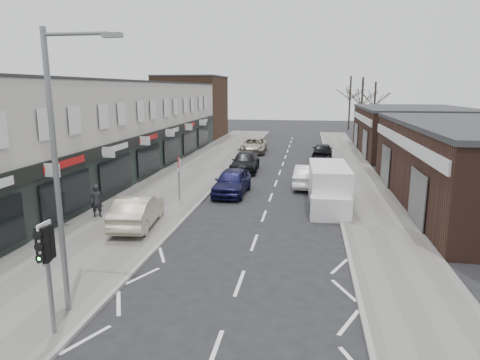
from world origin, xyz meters
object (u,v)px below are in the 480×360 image
at_px(warning_sign, 179,165).
at_px(parked_car_left_b, 245,162).
at_px(white_van, 329,187).
at_px(parked_car_right_a, 308,176).
at_px(pedestrian, 96,201).
at_px(parked_car_left_a, 232,182).
at_px(sedan_on_pavement, 138,211).
at_px(street_lamp, 61,160).
at_px(parked_car_left_c, 254,146).
at_px(traffic_light, 46,253).
at_px(parked_car_right_b, 322,151).

height_order(warning_sign, parked_car_left_b, warning_sign).
xyz_separation_m(white_van, parked_car_right_a, (-1.20, 4.74, -0.34)).
relative_size(pedestrian, parked_car_left_a, 0.36).
bearing_deg(sedan_on_pavement, street_lamp, 91.95).
bearing_deg(parked_car_left_c, warning_sign, -97.34).
xyz_separation_m(traffic_light, parked_car_right_b, (7.90, 31.19, -1.63)).
distance_m(warning_sign, pedestrian, 5.18).
xyz_separation_m(parked_car_left_a, parked_car_right_a, (4.69, 2.86, -0.05)).
bearing_deg(street_lamp, traffic_light, -84.12).
xyz_separation_m(traffic_light, parked_car_left_c, (1.00, 34.27, -1.67)).
relative_size(sedan_on_pavement, parked_car_left_c, 0.85).
bearing_deg(white_van, parked_car_left_b, 120.81).
distance_m(parked_car_left_a, parked_car_left_c, 17.89).
height_order(parked_car_left_a, parked_car_left_c, parked_car_left_a).
bearing_deg(parked_car_left_c, parked_car_left_b, -89.03).
bearing_deg(parked_car_left_b, parked_car_left_c, 91.06).
relative_size(traffic_light, parked_car_right_b, 0.68).
distance_m(sedan_on_pavement, pedestrian, 2.84).
height_order(sedan_on_pavement, parked_car_left_a, parked_car_left_a).
bearing_deg(parked_car_right_b, warning_sign, 66.44).
bearing_deg(parked_car_right_b, parked_car_right_a, 86.97).
height_order(white_van, parked_car_right_b, white_van).
bearing_deg(sedan_on_pavement, parked_car_left_c, -102.06).
bearing_deg(parked_car_left_b, pedestrian, -113.98).
xyz_separation_m(street_lamp, white_van, (7.93, 13.31, -3.52)).
height_order(parked_car_left_a, parked_car_right_b, parked_car_left_a).
distance_m(pedestrian, parked_car_right_b, 24.17).
distance_m(traffic_light, parked_car_left_c, 34.33).
bearing_deg(pedestrian, sedan_on_pavement, 147.76).
xyz_separation_m(white_van, parked_car_left_a, (-5.89, 1.89, -0.29)).
bearing_deg(warning_sign, white_van, 3.40).
bearing_deg(pedestrian, traffic_light, 101.08).
relative_size(warning_sign, parked_car_left_b, 0.52).
bearing_deg(sedan_on_pavement, parked_car_left_b, -107.78).
bearing_deg(sedan_on_pavement, parked_car_right_a, -134.66).
xyz_separation_m(sedan_on_pavement, parked_car_right_a, (7.93, 10.19, -0.11)).
xyz_separation_m(parked_car_left_b, parked_car_right_a, (5.00, -4.86, 0.01)).
bearing_deg(traffic_light, parked_car_left_c, 88.33).
height_order(street_lamp, parked_car_left_b, street_lamp).
height_order(white_van, parked_car_left_c, white_van).
height_order(street_lamp, parked_car_right_a, street_lamp).
distance_m(street_lamp, sedan_on_pavement, 8.79).
distance_m(traffic_light, parked_car_left_a, 16.60).
relative_size(traffic_light, sedan_on_pavement, 0.68).
distance_m(traffic_light, parked_car_right_a, 20.43).
bearing_deg(white_van, pedestrian, -161.61).
xyz_separation_m(pedestrian, parked_car_left_a, (5.87, 6.28, -0.16)).
bearing_deg(white_van, parked_car_left_c, 106.92).
xyz_separation_m(parked_car_left_b, parked_car_left_c, (-0.60, 10.15, -0.00)).
bearing_deg(street_lamp, sedan_on_pavement, 98.72).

